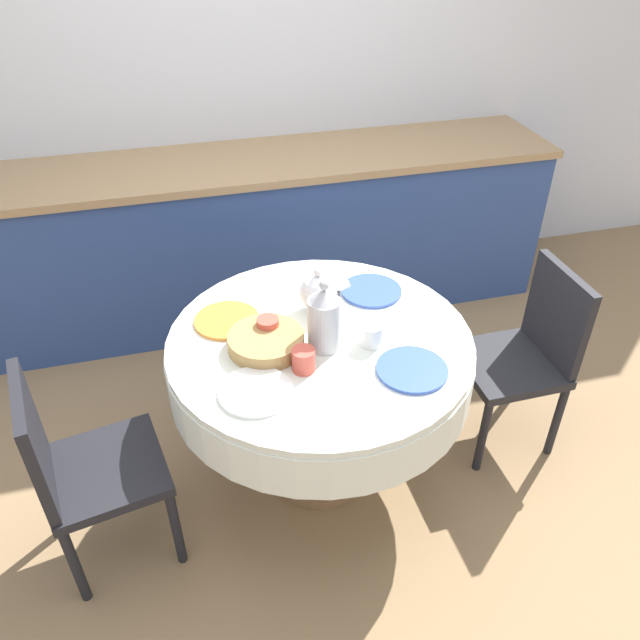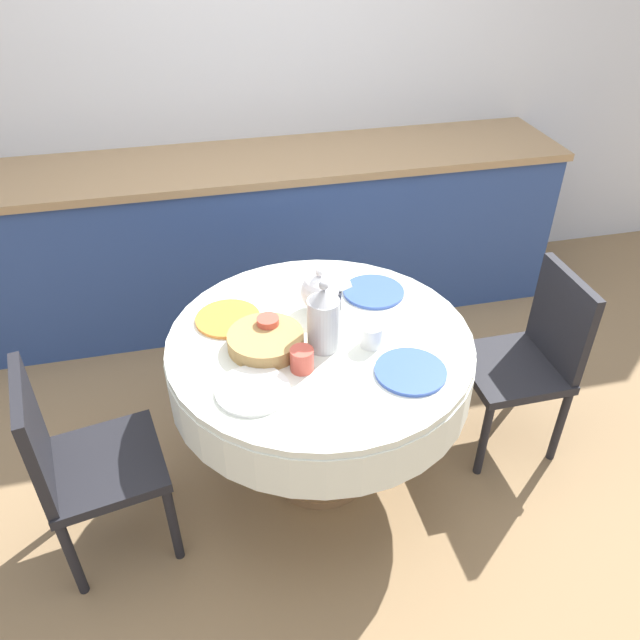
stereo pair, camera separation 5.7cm
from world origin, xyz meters
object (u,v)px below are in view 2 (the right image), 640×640
teapot (320,292)px  chair_left (530,354)px  chair_right (80,460)px  coffee_carafe (323,319)px

teapot → chair_left: bearing=-10.5°
chair_left → chair_right: bearing=95.1°
coffee_carafe → chair_left: bearing=4.0°
chair_right → coffee_carafe: coffee_carafe is taller
chair_right → chair_left: bearing=84.9°
coffee_carafe → chair_right: bearing=-172.8°
chair_left → teapot: bearing=79.0°
coffee_carafe → teapot: coffee_carafe is taller
chair_left → chair_right: same height
chair_left → coffee_carafe: size_ratio=2.99×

